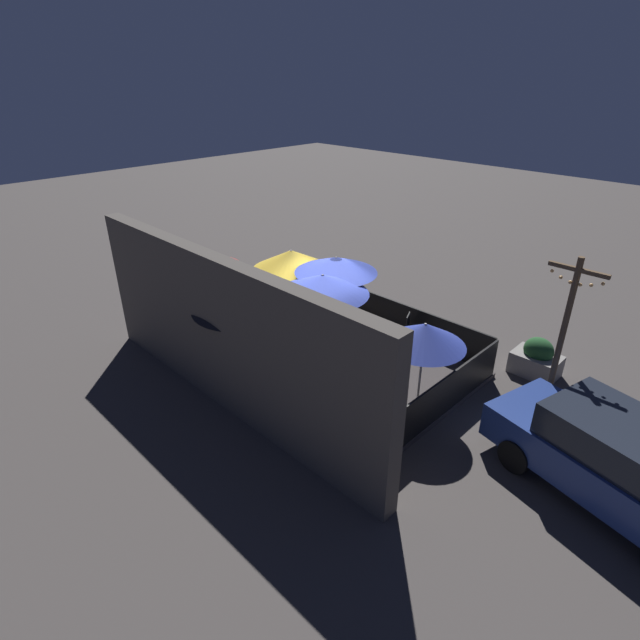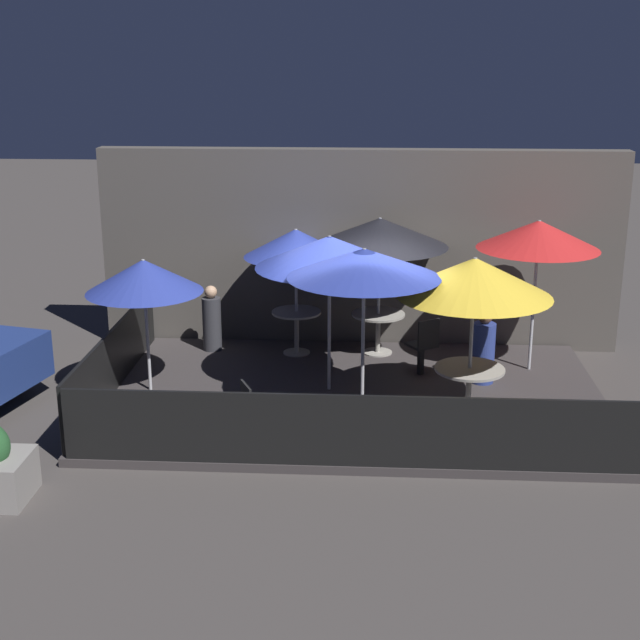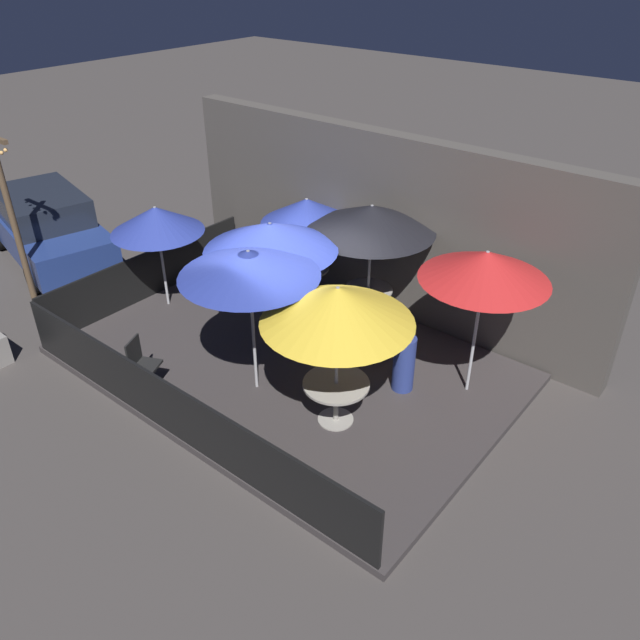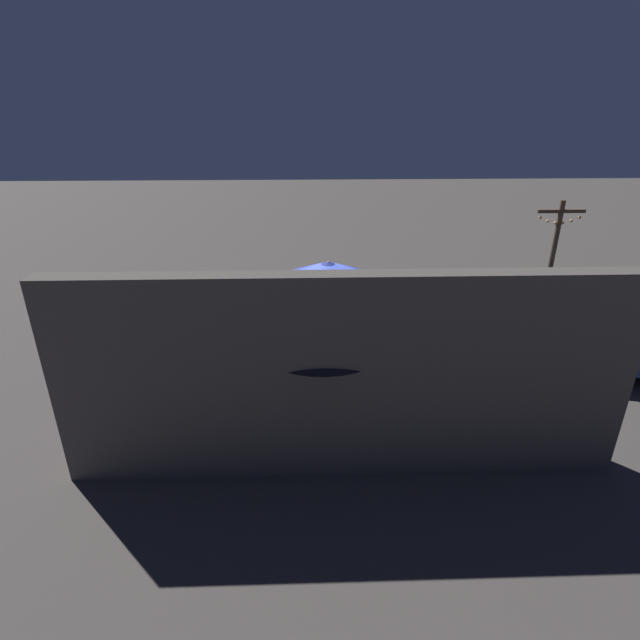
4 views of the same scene
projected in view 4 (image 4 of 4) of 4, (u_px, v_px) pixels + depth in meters
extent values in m
plane|color=#423D3A|center=(334.00, 384.00, 11.03)|extent=(60.00, 60.00, 0.00)
cube|color=#383333|center=(334.00, 382.00, 11.01)|extent=(7.47, 4.98, 0.12)
cube|color=#4C4742|center=(346.00, 379.00, 7.83)|extent=(9.07, 0.36, 3.50)
cube|color=black|center=(329.00, 315.00, 13.02)|extent=(7.27, 0.05, 0.95)
cube|color=black|center=(503.00, 358.00, 10.90)|extent=(0.05, 4.78, 0.95)
cylinder|color=#B2B2B7|center=(399.00, 379.00, 8.91)|extent=(0.05, 0.05, 2.16)
cone|color=#283893|center=(403.00, 336.00, 8.57)|extent=(1.75, 1.75, 0.47)
cylinder|color=#B2B2B7|center=(260.00, 320.00, 11.10)|extent=(0.05, 0.05, 2.29)
cone|color=gold|center=(258.00, 283.00, 10.74)|extent=(2.16, 2.16, 0.54)
cylinder|color=#B2B2B7|center=(322.00, 378.00, 8.74)|extent=(0.05, 0.05, 2.35)
cone|color=black|center=(322.00, 330.00, 8.36)|extent=(2.28, 2.28, 0.48)
cylinder|color=#B2B2B7|center=(328.00, 313.00, 11.26)|extent=(0.05, 0.05, 2.44)
cone|color=#283893|center=(328.00, 270.00, 10.85)|extent=(2.11, 2.11, 0.40)
cylinder|color=#B2B2B7|center=(481.00, 335.00, 10.68)|extent=(0.05, 0.05, 2.05)
cone|color=#283893|center=(486.00, 301.00, 10.37)|extent=(1.74, 1.74, 0.50)
cylinder|color=#B2B2B7|center=(355.00, 333.00, 10.36)|extent=(0.05, 0.05, 2.40)
cone|color=#283893|center=(356.00, 290.00, 9.97)|extent=(2.20, 2.20, 0.47)
cylinder|color=#B2B2B7|center=(188.00, 359.00, 9.26)|extent=(0.05, 0.05, 2.46)
cone|color=red|center=(182.00, 310.00, 8.85)|extent=(1.93, 1.93, 0.45)
cylinder|color=#9E998E|center=(396.00, 428.00, 9.35)|extent=(0.46, 0.46, 0.02)
cylinder|color=#9E998E|center=(397.00, 412.00, 9.21)|extent=(0.08, 0.08, 0.71)
cylinder|color=#9E998E|center=(398.00, 395.00, 9.06)|extent=(0.84, 0.84, 0.04)
cylinder|color=#9E998E|center=(263.00, 365.00, 11.57)|extent=(0.55, 0.55, 0.02)
cylinder|color=#9E998E|center=(262.00, 352.00, 11.43)|extent=(0.08, 0.08, 0.67)
cylinder|color=#9E998E|center=(261.00, 339.00, 11.29)|extent=(0.99, 0.99, 0.04)
cylinder|color=#9E998E|center=(322.00, 433.00, 9.22)|extent=(0.50, 0.50, 0.02)
cylinder|color=#9E998E|center=(322.00, 418.00, 9.09)|extent=(0.08, 0.08, 0.67)
cylinder|color=#9E998E|center=(322.00, 402.00, 8.94)|extent=(0.90, 0.90, 0.04)
cube|color=black|center=(286.00, 393.00, 10.03)|extent=(0.11, 0.11, 0.48)
cube|color=black|center=(286.00, 382.00, 9.93)|extent=(0.55, 0.55, 0.04)
cube|color=black|center=(281.00, 368.00, 9.96)|extent=(0.35, 0.25, 0.44)
cube|color=black|center=(376.00, 331.00, 12.75)|extent=(0.11, 0.11, 0.43)
cube|color=black|center=(377.00, 323.00, 12.65)|extent=(0.53, 0.53, 0.04)
cube|color=black|center=(383.00, 313.00, 12.63)|extent=(0.19, 0.38, 0.44)
cylinder|color=#333338|center=(478.00, 409.00, 9.12)|extent=(0.46, 0.46, 0.93)
sphere|color=tan|center=(482.00, 382.00, 8.88)|extent=(0.21, 0.21, 0.21)
cylinder|color=navy|center=(240.00, 376.00, 10.17)|extent=(0.45, 0.45, 0.96)
sphere|color=brown|center=(238.00, 350.00, 9.93)|extent=(0.23, 0.23, 0.23)
cube|color=gray|center=(480.00, 311.00, 14.08)|extent=(1.10, 0.77, 0.54)
ellipsoid|color=#235128|center=(482.00, 298.00, 13.92)|extent=(0.71, 0.57, 0.64)
cylinder|color=brown|center=(548.00, 277.00, 11.98)|extent=(0.12, 0.12, 3.69)
cube|color=brown|center=(561.00, 211.00, 11.33)|extent=(1.10, 0.08, 0.08)
sphere|color=#F4B260|center=(580.00, 217.00, 11.40)|extent=(0.07, 0.07, 0.07)
sphere|color=#F4B260|center=(571.00, 221.00, 11.43)|extent=(0.07, 0.07, 0.07)
sphere|color=#F4B260|center=(563.00, 223.00, 11.44)|extent=(0.07, 0.07, 0.07)
sphere|color=#F4B260|center=(555.00, 223.00, 11.44)|extent=(0.07, 0.07, 0.07)
sphere|color=#F4B260|center=(548.00, 221.00, 11.41)|extent=(0.07, 0.07, 0.07)
sphere|color=#F4B260|center=(540.00, 218.00, 11.37)|extent=(0.07, 0.07, 0.07)
cylinder|color=black|center=(585.00, 372.00, 10.87)|extent=(0.66, 0.32, 0.64)
cylinder|color=black|center=(567.00, 340.00, 12.31)|extent=(0.66, 0.32, 0.64)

